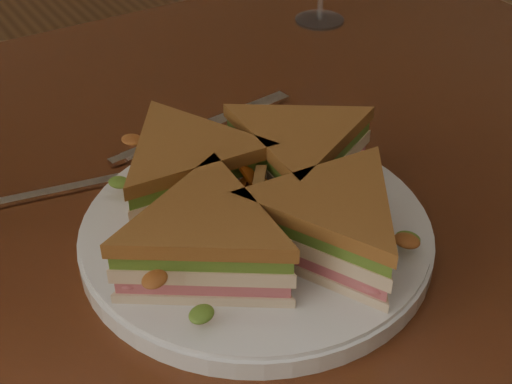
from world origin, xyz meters
TOP-DOWN VIEW (x-y plane):
  - table at (0.00, 0.00)m, footprint 1.20×0.80m
  - plate at (0.03, -0.10)m, footprint 0.28×0.28m
  - sandwich_wedges at (0.03, -0.10)m, footprint 0.32×0.32m
  - crisps_mound at (0.03, -0.10)m, footprint 0.09×0.09m
  - knife at (0.07, 0.08)m, footprint 0.22×0.04m

SIDE VIEW (x-z plane):
  - table at x=0.00m, z-range 0.28..1.03m
  - knife at x=0.07m, z-range 0.75..0.75m
  - plate at x=0.03m, z-range 0.75..0.77m
  - crisps_mound at x=0.03m, z-range 0.77..0.82m
  - sandwich_wedges at x=0.03m, z-range 0.77..0.82m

